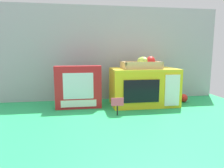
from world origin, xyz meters
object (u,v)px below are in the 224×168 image
object	(u,v)px
toy_microwave	(143,87)
cookie_set_box	(78,87)
loose_toy_apple	(184,98)
price_sign	(117,104)
food_groups_crate	(142,65)

from	to	relation	value
toy_microwave	cookie_set_box	distance (m)	0.43
loose_toy_apple	cookie_set_box	bearing A→B (deg)	-176.62
price_sign	loose_toy_apple	size ratio (longest dim) A/B	1.74
food_groups_crate	price_sign	distance (m)	0.35
price_sign	toy_microwave	bearing A→B (deg)	44.46
price_sign	loose_toy_apple	world-z (taller)	price_sign
cookie_set_box	price_sign	world-z (taller)	cookie_set_box
cookie_set_box	loose_toy_apple	distance (m)	0.74
food_groups_crate	price_sign	size ratio (longest dim) A/B	2.46
price_sign	loose_toy_apple	distance (m)	0.57
toy_microwave	food_groups_crate	distance (m)	0.15
cookie_set_box	price_sign	xyz separation A→B (m)	(0.21, -0.19, -0.07)
toy_microwave	food_groups_crate	bearing A→B (deg)	-139.62
food_groups_crate	price_sign	world-z (taller)	food_groups_crate
cookie_set_box	price_sign	distance (m)	0.29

